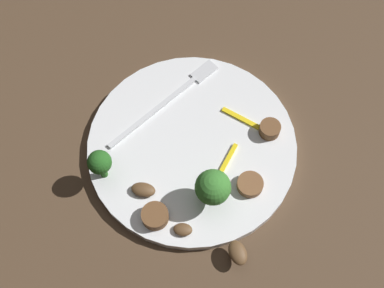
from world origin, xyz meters
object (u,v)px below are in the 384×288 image
object	(u,v)px
fork	(172,97)
sausage_slice_1	(250,184)
sausage_slice_0	(270,129)
mushroom_0	(238,253)
mushroom_2	(183,230)
pepper_strip_0	(230,155)
mushroom_1	(143,190)
broccoli_floret_1	(213,188)
plate	(192,146)
broccoli_floret_0	(100,163)
sausage_slice_2	(156,216)
pepper_strip_1	(242,119)

from	to	relation	value
fork	sausage_slice_1	world-z (taller)	sausage_slice_1
sausage_slice_0	sausage_slice_1	world-z (taller)	sausage_slice_0
sausage_slice_1	mushroom_0	bearing A→B (deg)	-168.31
mushroom_2	pepper_strip_0	xyz separation A→B (m)	(0.11, -0.01, -0.00)
fork	mushroom_1	xyz separation A→B (m)	(-0.13, -0.02, 0.00)
broccoli_floret_1	mushroom_2	size ratio (longest dim) A/B	2.69
plate	broccoli_floret_0	xyz separation A→B (m)	(-0.08, 0.08, 0.04)
mushroom_2	pepper_strip_0	world-z (taller)	mushroom_2
sausage_slice_1	broccoli_floret_1	bearing A→B (deg)	133.09
sausage_slice_1	mushroom_1	bearing A→B (deg)	117.05
mushroom_0	mushroom_1	size ratio (longest dim) A/B	1.01
sausage_slice_2	mushroom_1	bearing A→B (deg)	49.47
sausage_slice_0	mushroom_2	distance (m)	0.17
sausage_slice_0	pepper_strip_1	size ratio (longest dim) A/B	0.47
fork	pepper_strip_0	size ratio (longest dim) A/B	4.11
plate	sausage_slice_1	world-z (taller)	sausage_slice_1
sausage_slice_1	pepper_strip_1	distance (m)	0.09
broccoli_floret_0	pepper_strip_1	world-z (taller)	broccoli_floret_0
broccoli_floret_0	mushroom_2	distance (m)	0.12
sausage_slice_2	sausage_slice_0	bearing A→B (deg)	-26.94
sausage_slice_1	mushroom_2	bearing A→B (deg)	148.50
mushroom_0	pepper_strip_0	size ratio (longest dim) A/B	0.71
mushroom_0	sausage_slice_2	bearing A→B (deg)	89.91
broccoli_floret_1	sausage_slice_0	size ratio (longest dim) A/B	2.24
fork	sausage_slice_1	xyz separation A→B (m)	(-0.07, -0.14, 0.00)
pepper_strip_1	mushroom_1	bearing A→B (deg)	152.80
broccoli_floret_1	pepper_strip_0	world-z (taller)	broccoli_floret_1
sausage_slice_1	pepper_strip_0	world-z (taller)	sausage_slice_1
broccoli_floret_0	pepper_strip_1	xyz separation A→B (m)	(0.14, -0.12, -0.03)
pepper_strip_0	plate	bearing A→B (deg)	95.63
fork	broccoli_floret_0	size ratio (longest dim) A/B	3.33
broccoli_floret_1	mushroom_0	world-z (taller)	broccoli_floret_1
mushroom_1	mushroom_2	distance (m)	0.07
mushroom_0	pepper_strip_1	xyz separation A→B (m)	(0.16, 0.06, -0.00)
mushroom_2	mushroom_0	bearing A→B (deg)	-89.54
plate	mushroom_2	size ratio (longest dim) A/B	11.94
fork	pepper_strip_0	world-z (taller)	same
pepper_strip_0	mushroom_1	bearing A→B (deg)	138.21
mushroom_2	pepper_strip_1	size ratio (longest dim) A/B	0.39
mushroom_0	pepper_strip_0	world-z (taller)	mushroom_0
broccoli_floret_1	sausage_slice_0	bearing A→B (deg)	-15.70
plate	sausage_slice_2	size ratio (longest dim) A/B	8.26
plate	pepper_strip_1	distance (m)	0.07
plate	sausage_slice_1	xyz separation A→B (m)	(-0.02, -0.09, 0.01)
sausage_slice_0	pepper_strip_0	xyz separation A→B (m)	(-0.05, 0.03, -0.01)
plate	pepper_strip_0	world-z (taller)	pepper_strip_0
fork	sausage_slice_0	distance (m)	0.13
fork	sausage_slice_1	distance (m)	0.15
mushroom_2	pepper_strip_1	xyz separation A→B (m)	(0.16, -0.01, -0.00)
mushroom_1	pepper_strip_0	world-z (taller)	mushroom_1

